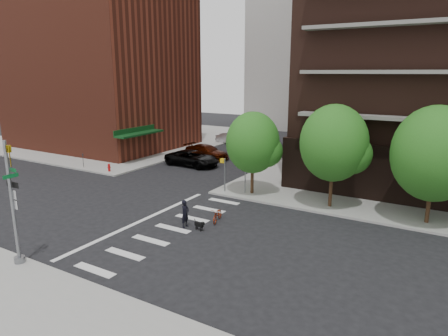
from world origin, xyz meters
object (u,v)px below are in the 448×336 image
at_px(fire_hydrant, 109,167).
at_px(parked_car_silver, 233,138).
at_px(parked_car_black, 192,158).
at_px(parked_car_maroon, 207,152).
at_px(dog_walker, 185,214).
at_px(traffic_signal, 14,213).
at_px(scooter, 218,215).

bearing_deg(fire_hydrant, parked_car_silver, 83.20).
xyz_separation_m(parked_car_black, parked_car_silver, (-2.70, 13.02, -0.03)).
distance_m(parked_car_black, parked_car_maroon, 3.70).
xyz_separation_m(fire_hydrant, parked_car_silver, (2.30, 19.30, 0.20)).
bearing_deg(parked_car_silver, dog_walker, -153.26).
height_order(traffic_signal, fire_hydrant, traffic_signal).
bearing_deg(scooter, fire_hydrant, 144.69).
bearing_deg(parked_car_maroon, traffic_signal, -162.00).
bearing_deg(parked_car_silver, scooter, -149.54).
bearing_deg(traffic_signal, parked_car_black, 103.13).
height_order(fire_hydrant, parked_car_silver, parked_car_silver).
distance_m(traffic_signal, parked_car_black, 22.24).
bearing_deg(traffic_signal, fire_hydrant, 123.26).
height_order(traffic_signal, parked_car_maroon, traffic_signal).
height_order(traffic_signal, scooter, traffic_signal).
bearing_deg(parked_car_maroon, fire_hydrant, 161.64).
bearing_deg(parked_car_black, dog_walker, -143.69).
height_order(parked_car_black, parked_car_silver, parked_car_black).
xyz_separation_m(parked_car_silver, dog_walker, (11.68, -26.49, 0.10)).
relative_size(traffic_signal, fire_hydrant, 8.20).
xyz_separation_m(traffic_signal, scooter, (5.14, 9.89, -2.26)).
distance_m(parked_car_black, parked_car_silver, 13.29).
xyz_separation_m(traffic_signal, parked_car_maroon, (-5.68, 25.22, -1.95)).
relative_size(parked_car_black, scooter, 3.34).
bearing_deg(scooter, parked_car_black, 115.34).
bearing_deg(parked_car_black, traffic_signal, -164.27).
distance_m(parked_car_maroon, scooter, 18.77).
relative_size(parked_car_maroon, scooter, 3.08).
relative_size(parked_car_black, dog_walker, 3.30).
relative_size(parked_car_silver, dog_walker, 2.69).
bearing_deg(fire_hydrant, traffic_signal, -56.74).
bearing_deg(traffic_signal, scooter, 62.54).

